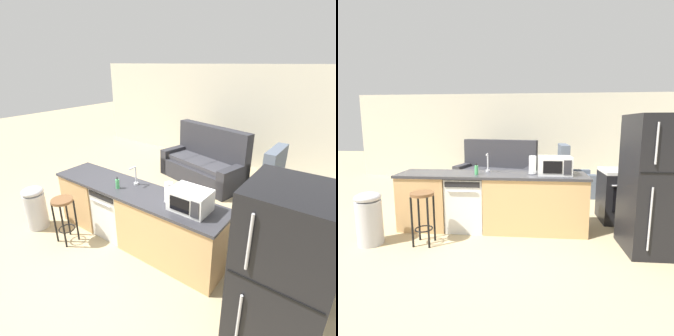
# 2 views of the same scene
# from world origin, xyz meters

# --- Properties ---
(ground_plane) EXTENTS (24.00, 24.00, 0.00)m
(ground_plane) POSITION_xyz_m (0.00, 0.00, 0.00)
(ground_plane) COLOR tan
(wall_back) EXTENTS (10.00, 0.06, 2.60)m
(wall_back) POSITION_xyz_m (0.30, 4.20, 1.30)
(wall_back) COLOR beige
(wall_back) RESTS_ON ground_plane
(kitchen_counter) EXTENTS (2.94, 0.66, 0.90)m
(kitchen_counter) POSITION_xyz_m (0.24, 0.00, 0.42)
(kitchen_counter) COLOR tan
(kitchen_counter) RESTS_ON ground_plane
(dishwasher) EXTENTS (0.58, 0.61, 0.84)m
(dishwasher) POSITION_xyz_m (-0.25, -0.00, 0.42)
(dishwasher) COLOR silver
(dishwasher) RESTS_ON ground_plane
(stove_range) EXTENTS (0.76, 0.68, 0.90)m
(stove_range) POSITION_xyz_m (2.35, 0.55, 0.45)
(stove_range) COLOR black
(stove_range) RESTS_ON ground_plane
(refrigerator) EXTENTS (0.72, 0.73, 1.78)m
(refrigerator) POSITION_xyz_m (2.35, -0.55, 0.89)
(refrigerator) COLOR black
(refrigerator) RESTS_ON ground_plane
(microwave) EXTENTS (0.50, 0.37, 0.28)m
(microwave) POSITION_xyz_m (1.12, -0.00, 1.04)
(microwave) COLOR white
(microwave) RESTS_ON kitchen_counter
(sink_faucet) EXTENTS (0.07, 0.18, 0.30)m
(sink_faucet) POSITION_xyz_m (0.07, 0.13, 1.03)
(sink_faucet) COLOR silver
(sink_faucet) RESTS_ON kitchen_counter
(paper_towel_roll) EXTENTS (0.14, 0.14, 0.28)m
(paper_towel_roll) POSITION_xyz_m (0.78, 0.00, 1.04)
(paper_towel_roll) COLOR #4C4C51
(paper_towel_roll) RESTS_ON kitchen_counter
(soap_bottle) EXTENTS (0.06, 0.06, 0.18)m
(soap_bottle) POSITION_xyz_m (-0.07, -0.11, 0.97)
(soap_bottle) COLOR #4CB266
(soap_bottle) RESTS_ON kitchen_counter
(kettle) EXTENTS (0.21, 0.17, 0.19)m
(kettle) POSITION_xyz_m (2.52, 0.68, 0.99)
(kettle) COLOR red
(kettle) RESTS_ON stove_range
(bar_stool) EXTENTS (0.32, 0.32, 0.74)m
(bar_stool) POSITION_xyz_m (-0.72, -0.64, 0.54)
(bar_stool) COLOR brown
(bar_stool) RESTS_ON ground_plane
(trash_bin) EXTENTS (0.35, 0.35, 0.74)m
(trash_bin) POSITION_xyz_m (-1.47, -0.70, 0.38)
(trash_bin) COLOR #B7B7BC
(trash_bin) RESTS_ON ground_plane
(couch) EXTENTS (2.16, 1.36, 1.27)m
(couch) POSITION_xyz_m (-0.10, 2.71, 0.39)
(couch) COLOR #2D2D33
(couch) RESTS_ON ground_plane
(armchair) EXTENTS (0.81, 0.86, 1.20)m
(armchair) POSITION_xyz_m (1.74, 2.27, 0.35)
(armchair) COLOR #515B6B
(armchair) RESTS_ON ground_plane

